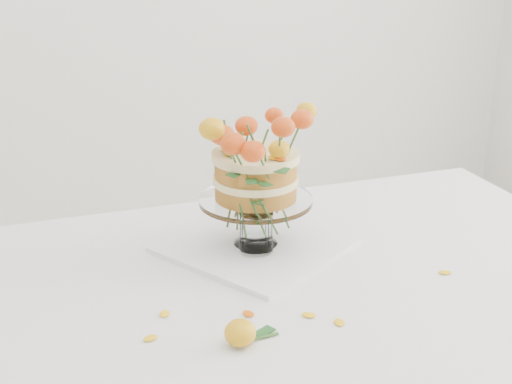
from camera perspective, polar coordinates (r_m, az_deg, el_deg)
table at (r=1.44m, az=2.66°, el=-9.85°), size 1.43×0.93×0.76m
napkin at (r=1.53m, az=-0.02°, el=-4.28°), size 0.45×0.45×0.01m
cake_stand at (r=1.47m, az=-0.02°, el=0.95°), size 0.24×0.24×0.21m
rose_vase at (r=1.42m, az=0.02°, el=2.45°), size 0.30×0.30×0.35m
loose_rose_near at (r=1.19m, az=-1.25°, el=-11.20°), size 0.10×0.05×0.05m
stray_petal_a at (r=1.28m, az=-0.62°, el=-9.73°), size 0.03×0.02×0.00m
stray_petal_b at (r=1.28m, az=4.26°, el=-9.81°), size 0.03×0.02×0.00m
stray_petal_c at (r=1.27m, az=6.67°, el=-10.33°), size 0.03×0.02×0.00m
stray_petal_d at (r=1.29m, az=-7.31°, el=-9.64°), size 0.03×0.02×0.00m
stray_petal_e at (r=1.23m, az=-8.44°, el=-11.50°), size 0.03×0.02×0.00m
stray_petal_f at (r=1.47m, az=14.88°, el=-6.25°), size 0.03×0.02×0.00m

